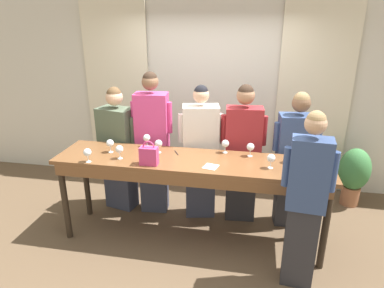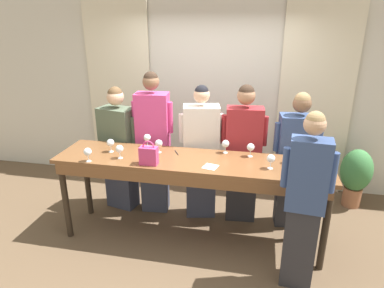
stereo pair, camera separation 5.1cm
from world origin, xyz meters
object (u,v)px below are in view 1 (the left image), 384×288
at_px(wine_glass_back_left, 319,164).
at_px(wine_glass_back_right, 119,149).
at_px(tasting_bar, 190,170).
at_px(guest_pink_top, 153,143).
at_px(wine_glass_near_host, 225,144).
at_px(wine_glass_front_left, 291,153).
at_px(wine_glass_front_right, 159,144).
at_px(wine_glass_front_mid, 250,147).
at_px(wine_glass_center_mid, 87,153).
at_px(guest_striped_shirt, 242,153).
at_px(wine_glass_back_mid, 147,138).
at_px(wine_glass_center_left, 271,158).
at_px(potted_plant, 354,173).
at_px(wine_bottle, 324,157).
at_px(guest_navy_coat, 295,161).
at_px(host_pouring, 306,201).
at_px(guest_olive_jacket, 118,149).
at_px(guest_cream_sweater, 201,153).
at_px(handbag, 149,155).
at_px(wine_glass_center_right, 110,143).

bearing_deg(wine_glass_back_left, wine_glass_back_right, 179.64).
distance_m(tasting_bar, guest_pink_top, 0.82).
relative_size(tasting_bar, wine_glass_near_host, 19.53).
bearing_deg(wine_glass_front_left, wine_glass_front_right, 179.41).
height_order(wine_glass_front_mid, guest_pink_top, guest_pink_top).
height_order(wine_glass_center_mid, guest_striped_shirt, guest_striped_shirt).
bearing_deg(wine_glass_front_mid, wine_glass_back_mid, 176.54).
distance_m(wine_glass_front_left, wine_glass_center_left, 0.27).
bearing_deg(potted_plant, wine_bottle, -120.47).
distance_m(guest_striped_shirt, guest_navy_coat, 0.62).
bearing_deg(wine_glass_back_mid, host_pouring, -24.80).
xyz_separation_m(wine_bottle, wine_glass_front_right, (-1.76, 0.06, -0.00)).
bearing_deg(wine_bottle, host_pouring, -110.72).
bearing_deg(host_pouring, guest_olive_jacket, 154.34).
height_order(wine_bottle, wine_glass_center_left, wine_bottle).
bearing_deg(guest_cream_sweater, handbag, -118.81).
height_order(wine_glass_center_left, guest_pink_top, guest_pink_top).
relative_size(wine_glass_center_left, wine_glass_back_mid, 1.00).
distance_m(guest_olive_jacket, host_pouring, 2.45).
bearing_deg(wine_glass_center_right, wine_glass_front_left, 2.27).
bearing_deg(guest_striped_shirt, wine_glass_back_left, -42.02).
bearing_deg(host_pouring, wine_glass_front_mid, 125.60).
bearing_deg(wine_glass_front_right, guest_olive_jacket, 147.92).
height_order(guest_cream_sweater, potted_plant, guest_cream_sweater).
height_order(wine_glass_back_mid, guest_pink_top, guest_pink_top).
xyz_separation_m(wine_glass_front_left, guest_olive_jacket, (-2.11, 0.44, -0.28)).
relative_size(wine_glass_front_mid, wine_glass_center_left, 1.00).
relative_size(handbag, wine_glass_near_host, 1.70).
height_order(wine_bottle, guest_cream_sweater, guest_cream_sweater).
relative_size(wine_glass_back_left, guest_cream_sweater, 0.09).
relative_size(wine_glass_center_mid, wine_glass_back_mid, 1.00).
xyz_separation_m(wine_glass_center_right, guest_pink_top, (0.34, 0.51, -0.16)).
xyz_separation_m(wine_glass_near_host, guest_olive_jacket, (-1.41, 0.28, -0.28)).
distance_m(wine_glass_front_right, guest_navy_coat, 1.62).
height_order(wine_bottle, wine_glass_near_host, wine_bottle).
relative_size(wine_glass_back_mid, wine_glass_back_right, 1.00).
distance_m(wine_glass_front_right, wine_glass_center_left, 1.25).
xyz_separation_m(wine_glass_front_right, guest_pink_top, (-0.20, 0.42, -0.16)).
height_order(wine_glass_back_right, guest_striped_shirt, guest_striped_shirt).
bearing_deg(handbag, guest_pink_top, 104.53).
bearing_deg(tasting_bar, wine_glass_back_mid, 152.33).
xyz_separation_m(tasting_bar, wine_bottle, (1.36, 0.09, 0.22)).
bearing_deg(wine_glass_back_right, handbag, -13.98).
bearing_deg(handbag, wine_glass_front_right, 88.90).
relative_size(host_pouring, potted_plant, 2.13).
height_order(handbag, wine_glass_front_left, handbag).
bearing_deg(wine_glass_center_right, wine_glass_front_mid, 6.51).
height_order(guest_pink_top, potted_plant, guest_pink_top).
relative_size(tasting_bar, wine_glass_front_left, 19.53).
relative_size(wine_glass_back_mid, guest_pink_top, 0.08).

